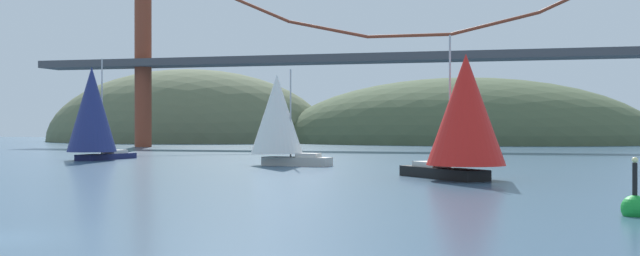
# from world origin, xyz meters

# --- Properties ---
(headland_center) EXTENTS (75.84, 44.00, 26.29)m
(headland_center) POSITION_xyz_m (5.00, 135.00, 0.00)
(headland_center) COLOR #4C5B3D
(headland_center) RESTS_ON ground_plane
(headland_left) EXTENTS (64.62, 44.00, 31.85)m
(headland_left) POSITION_xyz_m (-55.00, 135.00, 0.00)
(headland_left) COLOR #5B6647
(headland_left) RESTS_ON ground_plane
(suspension_bridge) EXTENTS (124.97, 6.00, 34.26)m
(suspension_bridge) POSITION_xyz_m (-0.00, 95.00, 15.20)
(suspension_bridge) COLOR brown
(suspension_bridge) RESTS_ON ground_plane
(sailboat_white_mainsail) EXTENTS (7.87, 5.34, 8.68)m
(sailboat_white_mainsail) POSITION_xyz_m (-4.72, 45.01, 4.42)
(sailboat_white_mainsail) COLOR #B7B2A8
(sailboat_white_mainsail) RESTS_ON ground_plane
(sailboat_navy_sail) EXTENTS (5.64, 9.13, 10.66)m
(sailboat_navy_sail) POSITION_xyz_m (-26.40, 49.65, 5.07)
(sailboat_navy_sail) COLOR #191E4C
(sailboat_navy_sail) RESTS_ON ground_plane
(sailboat_red_spinnaker) EXTENTS (8.73, 9.08, 9.80)m
(sailboat_red_spinnaker) POSITION_xyz_m (12.95, 30.35, 4.46)
(sailboat_red_spinnaker) COLOR black
(sailboat_red_spinnaker) RESTS_ON ground_plane
(channel_buoy) EXTENTS (1.10, 1.10, 2.64)m
(channel_buoy) POSITION_xyz_m (21.04, 12.08, 0.37)
(channel_buoy) COLOR green
(channel_buoy) RESTS_ON ground_plane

